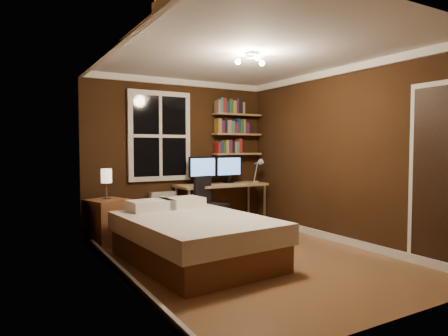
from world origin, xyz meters
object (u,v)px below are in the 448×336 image
bed (194,238)px  desk (221,187)px  desk_lamp (258,170)px  office_chair (210,213)px  bedside_lamp (107,184)px  monitor_right (229,170)px  nightstand (107,221)px  radiator (163,212)px  monitor_left (203,170)px

bed → desk: (1.30, 1.62, 0.40)m
desk_lamp → office_chair: bearing=-165.0°
desk → desk_lamp: (0.69, -0.10, 0.28)m
desk → bedside_lamp: bearing=-174.6°
bed → desk_lamp: size_ratio=4.78×
desk → desk_lamp: 0.75m
bed → office_chair: office_chair is taller
office_chair → monitor_right: bearing=13.1°
nightstand → monitor_right: size_ratio=1.25×
radiator → monitor_left: monitor_left is taller
bedside_lamp → radiator: 1.19m
bedside_lamp → desk_lamp: desk_lamp is taller
bedside_lamp → office_chair: bearing=-8.2°
radiator → nightstand: bearing=-158.7°
bedside_lamp → monitor_left: (1.66, 0.27, 0.13)m
bedside_lamp → radiator: bedside_lamp is taller
radiator → monitor_right: (1.18, -0.12, 0.66)m
bed → monitor_left: size_ratio=4.16×
monitor_left → desk_lamp: 1.03m
radiator → monitor_left: size_ratio=1.27×
office_chair → monitor_left: bearing=51.1°
monitor_left → nightstand: bearing=-170.9°
desk_lamp → bed: bearing=-142.8°
bedside_lamp → office_chair: 1.63m
bed → radiator: (0.32, 1.82, 0.03)m
radiator → monitor_right: bearing=-5.9°
bed → monitor_right: monitor_right is taller
bedside_lamp → bed: bearing=-64.8°
desk → desk_lamp: desk_lamp is taller
radiator → desk_lamp: bearing=-10.3°
radiator → desk: bearing=-11.4°
bed → radiator: 1.85m
bed → bedside_lamp: 1.68m
desk → monitor_left: size_ratio=3.11×
monitor_right → office_chair: monitor_right is taller
bed → bedside_lamp: (-0.68, 1.43, 0.56)m
monitor_right → bedside_lamp: bearing=-173.0°
nightstand → desk: 2.02m
radiator → office_chair: office_chair is taller
radiator → monitor_right: monitor_right is taller
bedside_lamp → monitor_right: 2.19m
desk → desk_lamp: size_ratio=3.57×
office_chair → desk_lamp: bearing=-9.3°
nightstand → desk_lamp: 2.75m
bedside_lamp → radiator: size_ratio=0.68×
monitor_right → office_chair: (-0.64, -0.49, -0.64)m
monitor_right → office_chair: bearing=-142.6°
radiator → desk: size_ratio=0.41×
bed → nightstand: 1.58m
bedside_lamp → desk: bedside_lamp is taller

